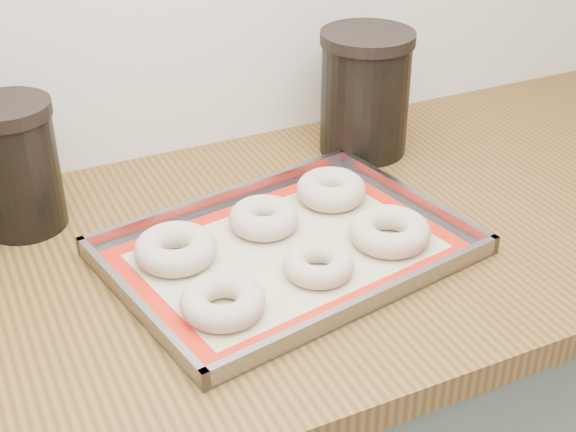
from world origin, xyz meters
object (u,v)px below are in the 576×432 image
baking_tray (288,250)px  canister_mid (16,166)px  bagel_front_mid (318,264)px  bagel_back_right (331,189)px  canister_right (365,92)px  bagel_front_right (390,231)px  bagel_front_left (223,301)px  bagel_back_mid (264,218)px  bagel_back_left (175,249)px

baking_tray → canister_mid: size_ratio=2.74×
bagel_front_mid → bagel_back_right: bagel_back_right is taller
canister_mid → canister_right: canister_right is taller
bagel_front_right → canister_right: size_ratio=0.55×
bagel_front_mid → bagel_front_left: bearing=-170.8°
baking_tray → canister_right: size_ratio=2.51×
baking_tray → bagel_back_mid: size_ratio=5.25×
bagel_front_right → canister_right: (0.12, 0.27, 0.08)m
bagel_back_right → baking_tray: bearing=-140.5°
bagel_back_left → bagel_back_mid: size_ratio=1.11×
bagel_front_right → canister_mid: 0.52m
bagel_back_left → bagel_front_left: bearing=-83.7°
bagel_front_left → bagel_front_right: 0.27m
baking_tray → bagel_front_mid: 0.07m
bagel_back_mid → bagel_front_left: bearing=-128.4°
canister_right → canister_mid: bearing=-179.5°
bagel_front_mid → bagel_front_right: bagel_front_right is taller
baking_tray → canister_mid: 0.39m
bagel_back_left → bagel_back_mid: (0.14, 0.02, -0.00)m
bagel_back_left → bagel_back_right: size_ratio=1.05×
bagel_front_left → bagel_front_right: size_ratio=0.93×
baking_tray → bagel_front_mid: bagel_front_mid is taller
bagel_front_right → bagel_back_right: bearing=97.3°
baking_tray → bagel_back_right: bagel_back_right is taller
bagel_back_left → bagel_back_right: (0.26, 0.05, 0.00)m
bagel_front_mid → canister_mid: canister_mid is taller
bagel_front_left → bagel_front_mid: size_ratio=1.13×
baking_tray → bagel_back_mid: (-0.01, 0.07, 0.02)m
bagel_front_left → bagel_front_right: bagel_front_right is taller
bagel_front_right → canister_right: bearing=66.9°
bagel_back_left → bagel_back_right: bearing=11.5°
bagel_back_mid → bagel_front_mid: bearing=-82.4°
bagel_front_mid → bagel_back_mid: (-0.02, 0.13, 0.00)m
bagel_back_right → bagel_front_mid: bearing=-123.0°
canister_right → bagel_back_mid: bearing=-146.7°
bagel_front_left → bagel_back_left: size_ratio=0.95×
bagel_back_mid → canister_right: (0.26, 0.17, 0.08)m
canister_mid → bagel_back_right: bearing=-17.7°
bagel_front_right → bagel_back_left: 0.29m
canister_mid → bagel_front_right: bearing=-31.6°
bagel_back_mid → bagel_back_left: bearing=-170.5°
bagel_front_mid → bagel_front_right: size_ratio=0.82×
canister_mid → bagel_front_mid: bearing=-43.1°
bagel_front_right → canister_mid: bearing=148.4°
bagel_front_mid → bagel_front_right: 0.12m
bagel_front_right → bagel_back_right: size_ratio=1.08×
baking_tray → bagel_front_left: (-0.13, -0.09, 0.01)m
baking_tray → bagel_front_left: size_ratio=4.97×
baking_tray → canister_right: 0.36m
bagel_back_left → bagel_back_right: 0.26m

